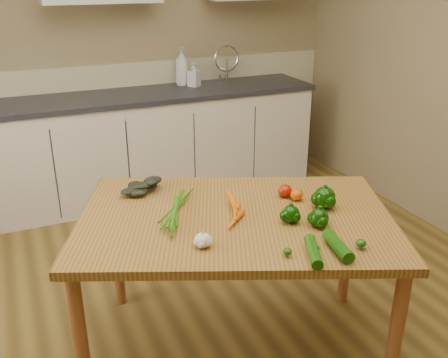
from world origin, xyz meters
name	(u,v)px	position (x,y,z in m)	size (l,w,h in m)	color
room	(225,112)	(0.00, 0.17, 1.25)	(4.04, 5.04, 2.64)	brown
counter_run	(153,143)	(0.21, 2.19, 0.46)	(2.84, 0.64, 1.14)	beige
table	(236,232)	(0.01, 0.07, 0.69)	(1.70, 1.42, 0.78)	olive
soap_bottle_a	(182,67)	(0.55, 2.35, 1.06)	(0.12, 0.12, 0.32)	silver
soap_bottle_b	(194,75)	(0.62, 2.26, 1.00)	(0.09, 0.09, 0.20)	silver
soap_bottle_c	(193,75)	(0.64, 2.32, 0.98)	(0.13, 0.13, 0.16)	silver
carrot_bunch	(216,208)	(-0.07, 0.12, 0.81)	(0.27, 0.21, 0.07)	#E96405
leafy_greens	(138,183)	(-0.33, 0.51, 0.83)	(0.21, 0.19, 0.10)	black
garlic_bulb	(203,240)	(-0.23, -0.13, 0.81)	(0.07, 0.07, 0.06)	silver
pepper_a	(290,214)	(0.21, -0.09, 0.82)	(0.08, 0.08, 0.08)	#0A3002
pepper_b	(324,198)	(0.43, -0.02, 0.83)	(0.11, 0.11, 0.11)	#0A3002
pepper_c	(319,218)	(0.30, -0.17, 0.82)	(0.09, 0.09, 0.09)	#0A3002
tomato_a	(285,191)	(0.33, 0.16, 0.81)	(0.07, 0.07, 0.07)	#951202
tomato_b	(297,195)	(0.36, 0.11, 0.81)	(0.06, 0.06, 0.06)	#C64704
tomato_c	(321,197)	(0.44, 0.02, 0.81)	(0.08, 0.08, 0.07)	#C64704
zucchini_a	(338,246)	(0.25, -0.39, 0.80)	(0.05, 0.05, 0.20)	#114106
zucchini_b	(313,251)	(0.14, -0.38, 0.80)	(0.05, 0.05, 0.21)	#114106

